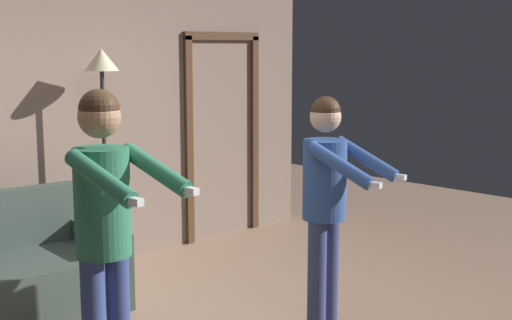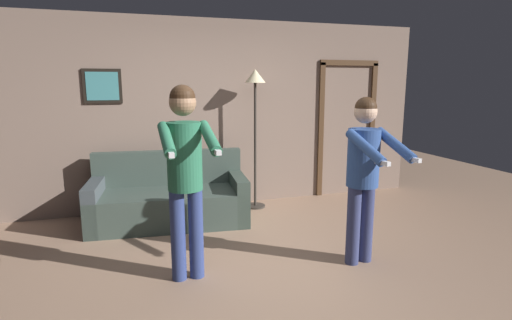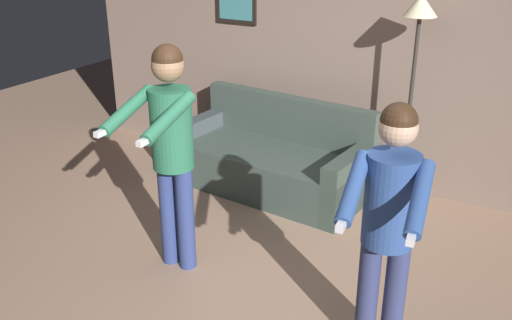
{
  "view_description": "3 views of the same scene",
  "coord_description": "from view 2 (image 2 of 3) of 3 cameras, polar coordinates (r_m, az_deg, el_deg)",
  "views": [
    {
      "loc": [
        -2.69,
        -3.15,
        1.94
      ],
      "look_at": [
        0.33,
        -0.12,
        1.25
      ],
      "focal_mm": 50.0,
      "sensor_mm": 36.0,
      "label": 1
    },
    {
      "loc": [
        -1.07,
        -3.32,
        1.73
      ],
      "look_at": [
        -0.01,
        0.06,
        1.05
      ],
      "focal_mm": 28.0,
      "sensor_mm": 36.0,
      "label": 2
    },
    {
      "loc": [
        1.72,
        -2.96,
        2.5
      ],
      "look_at": [
        0.04,
        0.05,
        1.02
      ],
      "focal_mm": 40.0,
      "sensor_mm": 36.0,
      "label": 3
    }
  ],
  "objects": [
    {
      "name": "ground_plane",
      "position": [
        3.9,
        0.42,
        -15.47
      ],
      "size": [
        12.0,
        12.0,
        0.0
      ],
      "primitive_type": "plane",
      "color": "#A07D65"
    },
    {
      "name": "back_wall_assembly",
      "position": [
        5.68,
        -6.29,
        6.46
      ],
      "size": [
        6.4,
        0.1,
        2.6
      ],
      "color": "#826C5E",
      "rests_on": "ground_plane"
    },
    {
      "name": "couch",
      "position": [
        5.16,
        -12.25,
        -5.73
      ],
      "size": [
        1.97,
        1.03,
        0.87
      ],
      "color": "#3F4D45",
      "rests_on": "ground_plane"
    },
    {
      "name": "torchiere_lamp",
      "position": [
        5.48,
        -0.12,
        8.81
      ],
      "size": [
        0.28,
        0.28,
        1.92
      ],
      "color": "#332D28",
      "rests_on": "ground_plane"
    },
    {
      "name": "person_standing_left",
      "position": [
        3.45,
        -10.1,
        -0.67
      ],
      "size": [
        0.44,
        0.72,
        1.72
      ],
      "color": "navy",
      "rests_on": "ground_plane"
    },
    {
      "name": "person_standing_right",
      "position": [
        3.88,
        15.2,
        -0.9
      ],
      "size": [
        0.49,
        0.69,
        1.61
      ],
      "color": "navy",
      "rests_on": "ground_plane"
    }
  ]
}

